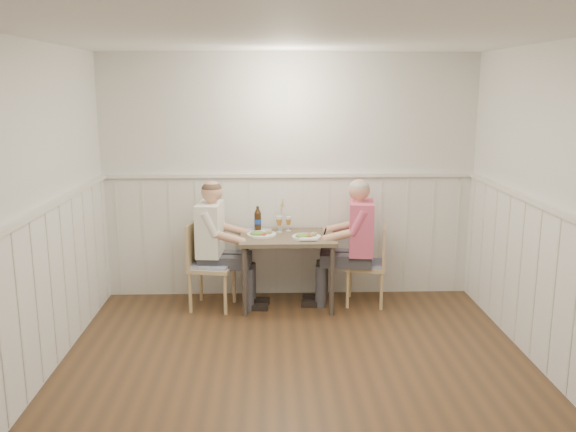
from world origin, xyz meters
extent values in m
plane|color=#47321F|center=(0.00, 0.00, 0.00)|extent=(4.50, 4.50, 0.00)
cube|color=silver|center=(0.00, 2.25, 1.30)|extent=(4.00, 0.04, 2.60)
cube|color=silver|center=(0.00, -2.25, 1.30)|extent=(4.00, 0.04, 2.60)
cube|color=silver|center=(-2.00, 0.00, 1.30)|extent=(0.04, 4.50, 2.60)
cube|color=silver|center=(2.00, 0.00, 1.30)|extent=(0.04, 4.50, 2.60)
cube|color=white|center=(0.00, 0.00, 2.59)|extent=(4.00, 4.50, 0.02)
cube|color=silver|center=(0.00, 2.23, 0.65)|extent=(3.98, 0.03, 1.30)
cube|color=silver|center=(-1.99, 0.00, 0.65)|extent=(0.03, 4.48, 1.30)
cube|color=silver|center=(1.99, 0.00, 0.65)|extent=(0.03, 4.48, 1.30)
cube|color=silver|center=(0.00, 2.22, 1.32)|extent=(3.98, 0.06, 0.04)
cube|color=silver|center=(-1.97, 0.00, 1.32)|extent=(0.06, 4.48, 0.04)
cube|color=silver|center=(1.97, 0.00, 1.32)|extent=(0.06, 4.48, 0.04)
cube|color=brown|center=(-0.03, 1.84, 0.73)|extent=(0.97, 0.70, 0.04)
cylinder|color=#3F3833|center=(-0.47, 1.54, 0.35)|extent=(0.05, 0.05, 0.71)
cylinder|color=#3F3833|center=(-0.47, 2.14, 0.35)|extent=(0.05, 0.05, 0.71)
cylinder|color=#3F3833|center=(0.40, 1.54, 0.35)|extent=(0.05, 0.05, 0.71)
cylinder|color=#3F3833|center=(0.40, 2.14, 0.35)|extent=(0.05, 0.05, 0.71)
cube|color=tan|center=(0.79, 1.87, 0.41)|extent=(0.47, 0.47, 0.04)
cube|color=#546AB6|center=(0.79, 1.87, 0.45)|extent=(0.43, 0.43, 0.03)
cube|color=tan|center=(0.97, 1.83, 0.64)|extent=(0.11, 0.40, 0.42)
cylinder|color=tan|center=(0.93, 1.66, 0.20)|extent=(0.03, 0.03, 0.39)
cylinder|color=tan|center=(0.59, 1.73, 0.20)|extent=(0.03, 0.03, 0.39)
cylinder|color=tan|center=(0.99, 2.00, 0.20)|extent=(0.03, 0.03, 0.39)
cylinder|color=tan|center=(0.65, 2.07, 0.20)|extent=(0.03, 0.03, 0.39)
cube|color=tan|center=(-0.81, 1.80, 0.44)|extent=(0.50, 0.50, 0.04)
cube|color=#546AB6|center=(-0.81, 1.80, 0.47)|extent=(0.45, 0.45, 0.03)
cube|color=tan|center=(-1.00, 1.83, 0.68)|extent=(0.11, 0.42, 0.45)
cylinder|color=tan|center=(-0.95, 2.01, 0.21)|extent=(0.04, 0.04, 0.42)
cylinder|color=tan|center=(-0.59, 1.94, 0.21)|extent=(0.04, 0.04, 0.42)
cylinder|color=tan|center=(-1.02, 1.65, 0.21)|extent=(0.04, 0.04, 0.42)
cylinder|color=tan|center=(-0.66, 1.58, 0.21)|extent=(0.04, 0.04, 0.42)
cube|color=#3F3F47|center=(0.71, 1.82, 0.22)|extent=(0.48, 0.45, 0.45)
cube|color=#3F3F47|center=(0.51, 1.84, 0.50)|extent=(0.46, 0.40, 0.13)
cube|color=pink|center=(0.71, 1.82, 0.84)|extent=(0.29, 0.46, 0.54)
sphere|color=tan|center=(0.71, 1.82, 1.23)|extent=(0.22, 0.22, 0.22)
sphere|color=#A5A5A0|center=(0.71, 1.82, 1.26)|extent=(0.21, 0.21, 0.21)
cube|color=black|center=(0.35, 1.86, 0.84)|extent=(0.02, 0.07, 0.13)
cube|color=#3F3F47|center=(-0.80, 1.84, 0.22)|extent=(0.46, 0.43, 0.44)
cube|color=#3F3F47|center=(-0.61, 1.83, 0.50)|extent=(0.44, 0.39, 0.13)
cube|color=white|center=(-0.80, 1.84, 0.83)|extent=(0.27, 0.45, 0.54)
sphere|color=tan|center=(-0.80, 1.84, 1.21)|extent=(0.22, 0.22, 0.22)
sphere|color=#4C3828|center=(-0.80, 1.84, 1.24)|extent=(0.21, 0.21, 0.21)
cylinder|color=white|center=(0.16, 1.75, 0.76)|extent=(0.29, 0.29, 0.02)
ellipsoid|color=#3F722D|center=(0.11, 1.72, 0.80)|extent=(0.14, 0.12, 0.05)
sphere|color=#9E9055|center=(0.22, 1.76, 0.79)|extent=(0.04, 0.04, 0.04)
cube|color=#8B514A|center=(0.18, 1.81, 0.78)|extent=(0.09, 0.05, 0.01)
cylinder|color=white|center=(0.24, 1.81, 0.79)|extent=(0.06, 0.06, 0.03)
cylinder|color=white|center=(-0.30, 1.86, 0.76)|extent=(0.30, 0.30, 0.02)
ellipsoid|color=#3F722D|center=(-0.34, 1.83, 0.80)|extent=(0.15, 0.12, 0.06)
sphere|color=#9E9055|center=(-0.23, 1.87, 0.79)|extent=(0.04, 0.04, 0.04)
cylinder|color=silver|center=(-0.01, 2.05, 0.75)|extent=(0.05, 0.05, 0.01)
cylinder|color=silver|center=(-0.01, 2.05, 0.79)|extent=(0.01, 0.01, 0.07)
cone|color=#BF7F2D|center=(-0.01, 2.05, 0.85)|extent=(0.06, 0.06, 0.06)
cylinder|color=silver|center=(-0.01, 2.05, 0.89)|extent=(0.06, 0.06, 0.03)
cylinder|color=silver|center=(-0.11, 1.99, 0.75)|extent=(0.06, 0.06, 0.01)
cylinder|color=silver|center=(-0.11, 1.99, 0.79)|extent=(0.01, 0.01, 0.08)
cone|color=#BF7F2D|center=(-0.11, 1.99, 0.86)|extent=(0.07, 0.07, 0.07)
cylinder|color=silver|center=(-0.11, 1.99, 0.91)|extent=(0.07, 0.07, 0.03)
cylinder|color=black|center=(-0.34, 2.07, 0.85)|extent=(0.07, 0.07, 0.19)
cone|color=black|center=(-0.34, 2.07, 0.96)|extent=(0.07, 0.07, 0.05)
cylinder|color=black|center=(-0.34, 2.07, 1.00)|extent=(0.03, 0.03, 0.03)
cylinder|color=navy|center=(-0.34, 2.07, 0.85)|extent=(0.07, 0.07, 0.05)
cylinder|color=white|center=(0.17, 1.60, 0.77)|extent=(0.18, 0.04, 0.04)
cylinder|color=silver|center=(-0.10, 2.08, 0.79)|extent=(0.04, 0.04, 0.08)
cylinder|color=tan|center=(-0.10, 2.08, 0.92)|extent=(0.02, 0.02, 0.24)
cone|color=tan|center=(-0.10, 2.08, 1.07)|extent=(0.03, 0.03, 0.08)
cube|color=#546AB6|center=(-0.34, 2.07, 0.75)|extent=(0.32, 0.28, 0.01)
camera|label=1|loc=(-0.22, -4.23, 2.25)|focal=38.00mm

